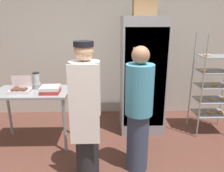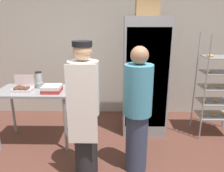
# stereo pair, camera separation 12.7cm
# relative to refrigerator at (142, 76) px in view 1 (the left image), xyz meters

# --- Properties ---
(back_wall) EXTENTS (6.40, 0.12, 3.08)m
(back_wall) POSITION_rel_refrigerator_xyz_m (-0.55, 0.80, 0.55)
(back_wall) COLOR #B7B2A8
(back_wall) RESTS_ON ground_plane
(refrigerator) EXTENTS (0.73, 0.70, 1.97)m
(refrigerator) POSITION_rel_refrigerator_xyz_m (0.00, 0.00, 0.00)
(refrigerator) COLOR gray
(refrigerator) RESTS_ON ground_plane
(baking_rack) EXTENTS (0.62, 0.48, 1.72)m
(baking_rack) POSITION_rel_refrigerator_xyz_m (1.20, -0.15, -0.15)
(baking_rack) COLOR #93969B
(baking_rack) RESTS_ON ground_plane
(prep_counter) EXTENTS (1.11, 0.63, 0.88)m
(prep_counter) POSITION_rel_refrigerator_xyz_m (-1.75, -0.48, -0.21)
(prep_counter) COLOR gray
(prep_counter) RESTS_ON ground_plane
(donut_box) EXTENTS (0.30, 0.19, 0.23)m
(donut_box) POSITION_rel_refrigerator_xyz_m (-1.89, -0.57, -0.06)
(donut_box) COLOR silver
(donut_box) RESTS_ON prep_counter
(blender_pitcher) EXTENTS (0.13, 0.13, 0.26)m
(blender_pitcher) POSITION_rel_refrigerator_xyz_m (-1.71, -0.36, 0.01)
(blender_pitcher) COLOR #99999E
(blender_pitcher) RESTS_ON prep_counter
(binder_stack) EXTENTS (0.28, 0.27, 0.10)m
(binder_stack) POSITION_rel_refrigerator_xyz_m (-1.44, -0.58, -0.05)
(binder_stack) COLOR #B72D2D
(binder_stack) RESTS_ON prep_counter
(cardboard_storage_box) EXTENTS (0.38, 0.31, 0.26)m
(cardboard_storage_box) POSITION_rel_refrigerator_xyz_m (0.01, 0.10, 1.11)
(cardboard_storage_box) COLOR #A87F51
(cardboard_storage_box) RESTS_ON refrigerator
(person_baker) EXTENTS (0.36, 0.38, 1.69)m
(person_baker) POSITION_rel_refrigerator_xyz_m (-0.87, -1.22, -0.11)
(person_baker) COLOR #232328
(person_baker) RESTS_ON ground_plane
(person_customer) EXTENTS (0.35, 0.35, 1.63)m
(person_customer) POSITION_rel_refrigerator_xyz_m (-0.22, -1.15, -0.15)
(person_customer) COLOR #333D56
(person_customer) RESTS_ON ground_plane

